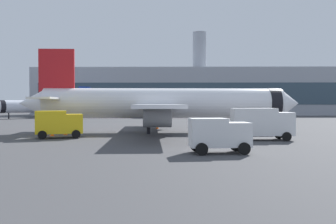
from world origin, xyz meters
name	(u,v)px	position (x,y,z in m)	size (l,w,h in m)	color
airplane_at_gate	(162,104)	(-1.50, 43.61, 3.66)	(35.75, 32.24, 10.50)	white
airplane_taxiing	(48,106)	(-32.13, 89.83, 2.89)	(23.17, 22.39, 8.31)	silver
service_truck	(59,123)	(-12.32, 35.74, 1.61)	(5.24, 3.67, 2.90)	yellow
fuel_truck	(261,122)	(8.74, 33.93, 1.77)	(6.05, 2.82, 3.20)	white
cargo_van	(219,134)	(3.27, 23.97, 1.45)	(4.60, 2.77, 2.60)	white
safety_cone_near	(52,132)	(-13.87, 38.31, 0.40)	(0.44, 0.44, 0.81)	#F2590C
safety_cone_mid	(157,126)	(-2.44, 50.07, 0.33)	(0.44, 0.44, 0.68)	#F2590C
safety_cone_far	(66,132)	(-12.75, 39.72, 0.30)	(0.44, 0.44, 0.60)	#F2590C
terminal_building	(201,92)	(8.66, 116.79, 7.51)	(105.70, 16.83, 26.79)	#9EA3AD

